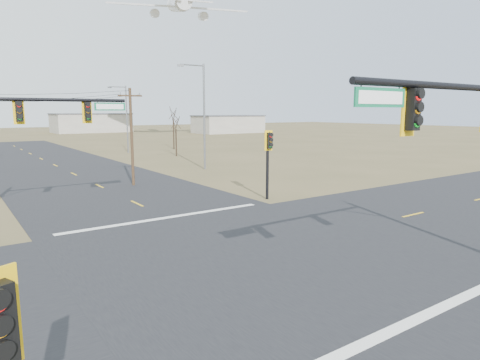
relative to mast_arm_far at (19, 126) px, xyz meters
name	(u,v)px	position (x,y,z in m)	size (l,w,h in m)	color
ground	(244,254)	(6.61, -11.09, -5.16)	(320.00, 320.00, 0.00)	brown
road_ew	(244,254)	(6.61, -11.09, -5.15)	(160.00, 14.00, 0.02)	black
road_ns	(244,254)	(6.61, -11.09, -5.15)	(14.00, 160.00, 0.02)	black
stop_bar_near	(400,327)	(6.61, -18.59, -5.13)	(12.00, 0.40, 0.01)	silver
stop_bar_far	(167,218)	(6.61, -3.59, -5.13)	(12.00, 0.40, 0.01)	silver
mast_arm_far	(19,126)	(0.00, 0.00, 0.00)	(8.84, 0.40, 7.15)	black
pedestal_signal_ne	(269,150)	(14.50, -2.81, -1.77)	(0.66, 0.58, 4.70)	black
pedestal_signal_sw	(2,348)	(-3.00, -19.30, -2.17)	(0.67, 0.58, 4.05)	black
utility_pole_near	(132,135)	(9.00, 7.74, -1.08)	(1.89, 0.29, 7.73)	#422D1C
streetlight_a	(202,111)	(18.45, 12.94, 0.79)	(2.96, 0.38, 10.59)	slate
streetlight_b	(125,116)	(18.12, 34.06, 0.14)	(2.65, 0.42, 9.44)	slate
bare_tree_c	(176,122)	(22.13, 26.39, -0.64)	(2.58, 2.58, 5.76)	black
bare_tree_d	(173,113)	(26.50, 36.03, 0.46)	(2.91, 2.91, 6.98)	black
warehouse_mid	(91,123)	(31.61, 98.91, -2.66)	(20.00, 12.00, 5.00)	#ABA598
warehouse_right	(228,125)	(61.61, 73.91, -2.91)	(18.00, 10.00, 4.50)	#ABA598
jet_airliner	(179,4)	(37.20, 54.19, 21.55)	(22.45, 23.11, 11.31)	silver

